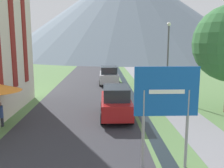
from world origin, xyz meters
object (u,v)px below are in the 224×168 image
at_px(streetlamp, 168,55).
at_px(parked_car_far, 109,75).
at_px(person_seated_near, 0,113).
at_px(road_sign, 166,101).
at_px(parked_car_near, 116,102).

bearing_deg(streetlamp, parked_car_far, 121.24).
xyz_separation_m(person_seated_near, streetlamp, (10.04, 5.82, 2.62)).
relative_size(road_sign, streetlamp, 0.62).
bearing_deg(parked_car_far, streetlamp, -58.76).
distance_m(parked_car_far, streetlamp, 8.41).
distance_m(road_sign, streetlamp, 10.76).
xyz_separation_m(road_sign, parked_car_far, (-1.47, 17.26, -1.46)).
distance_m(road_sign, parked_car_near, 6.19).
distance_m(parked_car_far, person_seated_near, 14.00).
height_order(road_sign, person_seated_near, road_sign).
xyz_separation_m(parked_car_near, parked_car_far, (-0.12, 11.40, 0.00)).
xyz_separation_m(parked_car_far, person_seated_near, (-5.86, -12.71, -0.21)).
height_order(parked_car_far, streetlamp, streetlamp).
bearing_deg(person_seated_near, streetlamp, 30.11).
height_order(road_sign, parked_car_far, road_sign).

